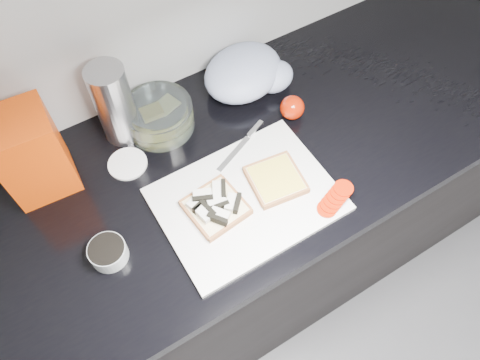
% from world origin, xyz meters
% --- Properties ---
extents(base_cabinet, '(3.50, 0.60, 0.86)m').
position_xyz_m(base_cabinet, '(0.00, 1.20, 0.43)').
color(base_cabinet, black).
rests_on(base_cabinet, ground).
extents(countertop, '(3.50, 0.64, 0.04)m').
position_xyz_m(countertop, '(0.00, 1.20, 0.88)').
color(countertop, black).
rests_on(countertop, base_cabinet).
extents(cutting_board, '(0.40, 0.30, 0.01)m').
position_xyz_m(cutting_board, '(0.04, 1.08, 0.91)').
color(cutting_board, silver).
rests_on(cutting_board, countertop).
extents(bread_left, '(0.14, 0.14, 0.04)m').
position_xyz_m(bread_left, '(-0.03, 1.09, 0.92)').
color(bread_left, beige).
rests_on(bread_left, cutting_board).
extents(bread_right, '(0.14, 0.14, 0.02)m').
position_xyz_m(bread_right, '(0.13, 1.08, 0.92)').
color(bread_right, beige).
rests_on(bread_right, cutting_board).
extents(tomato_slices, '(0.12, 0.08, 0.02)m').
position_xyz_m(tomato_slices, '(0.21, 0.97, 0.92)').
color(tomato_slices, '#A41A03').
rests_on(tomato_slices, cutting_board).
extents(knife, '(0.17, 0.08, 0.01)m').
position_xyz_m(knife, '(0.13, 1.22, 0.91)').
color(knife, silver).
rests_on(knife, cutting_board).
extents(seed_tub, '(0.08, 0.08, 0.04)m').
position_xyz_m(seed_tub, '(-0.28, 1.11, 0.92)').
color(seed_tub, '#ACB1B1').
rests_on(seed_tub, countertop).
extents(tub_lid, '(0.13, 0.13, 0.01)m').
position_xyz_m(tub_lid, '(-0.15, 1.32, 0.90)').
color(tub_lid, white).
rests_on(tub_lid, countertop).
extents(glass_bowl, '(0.17, 0.17, 0.07)m').
position_xyz_m(glass_bowl, '(-0.03, 1.38, 0.94)').
color(glass_bowl, silver).
rests_on(glass_bowl, countertop).
extents(bread_bag, '(0.15, 0.14, 0.22)m').
position_xyz_m(bread_bag, '(-0.33, 1.37, 1.01)').
color(bread_bag, '#CF3A03').
rests_on(bread_bag, countertop).
extents(steel_canister, '(0.09, 0.09, 0.22)m').
position_xyz_m(steel_canister, '(-0.12, 1.41, 1.01)').
color(steel_canister, '#ACADB1').
rests_on(steel_canister, countertop).
extents(grocery_bag, '(0.27, 0.24, 0.10)m').
position_xyz_m(grocery_bag, '(0.24, 1.38, 0.95)').
color(grocery_bag, '#A4B0CA').
rests_on(grocery_bag, countertop).
extents(whole_tomatoes, '(0.06, 0.06, 0.06)m').
position_xyz_m(whole_tomatoes, '(0.28, 1.23, 0.93)').
color(whole_tomatoes, '#A41A03').
rests_on(whole_tomatoes, countertop).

